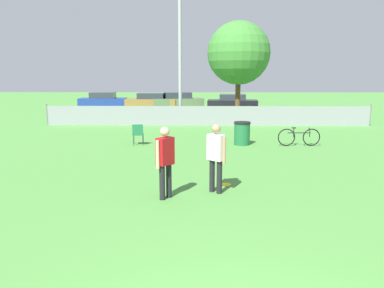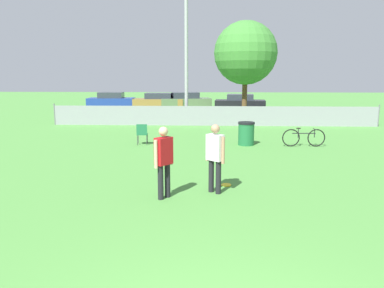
{
  "view_description": "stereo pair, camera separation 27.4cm",
  "coord_description": "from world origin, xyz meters",
  "views": [
    {
      "loc": [
        -0.5,
        -2.91,
        2.8
      ],
      "look_at": [
        -0.67,
        6.56,
        1.05
      ],
      "focal_mm": 35.0,
      "sensor_mm": 36.0,
      "label": 1
    },
    {
      "loc": [
        -0.23,
        -2.9,
        2.8
      ],
      "look_at": [
        -0.67,
        6.56,
        1.05
      ],
      "focal_mm": 35.0,
      "sensor_mm": 36.0,
      "label": 2
    }
  ],
  "objects": [
    {
      "name": "player_receiver_white",
      "position": [
        -0.08,
        5.79,
        0.96
      ],
      "size": [
        0.45,
        0.42,
        1.66
      ],
      "rotation": [
        0.0,
        0.0,
        -0.69
      ],
      "color": "black",
      "rests_on": "ground_plane"
    },
    {
      "name": "parked_car_blue",
      "position": [
        -8.69,
        29.08,
        0.68
      ],
      "size": [
        3.99,
        2.0,
        1.37
      ],
      "rotation": [
        0.0,
        0.0,
        0.05
      ],
      "color": "black",
      "rests_on": "ground_plane"
    },
    {
      "name": "bicycle_sideline",
      "position": [
        3.52,
        11.91,
        0.36
      ],
      "size": [
        1.7,
        0.44,
        0.75
      ],
      "rotation": [
        0.0,
        0.0,
        0.03
      ],
      "color": "black",
      "rests_on": "ground_plane"
    },
    {
      "name": "folding_chair_sideline",
      "position": [
        -2.96,
        12.03,
        0.49
      ],
      "size": [
        0.46,
        0.47,
        0.85
      ],
      "rotation": [
        0.0,
        0.0,
        3.23
      ],
      "color": "#333338",
      "rests_on": "ground_plane"
    },
    {
      "name": "trash_bin",
      "position": [
        1.27,
        12.14,
        0.47
      ],
      "size": [
        0.67,
        0.67,
        0.94
      ],
      "color": "#1E6638",
      "rests_on": "ground_plane"
    },
    {
      "name": "frisbee_disc",
      "position": [
        0.22,
        6.41,
        0.01
      ],
      "size": [
        0.26,
        0.26,
        0.03
      ],
      "color": "yellow",
      "rests_on": "ground_plane"
    },
    {
      "name": "parked_car_olive",
      "position": [
        -2.28,
        29.11,
        0.67
      ],
      "size": [
        4.51,
        2.57,
        1.37
      ],
      "rotation": [
        0.0,
        0.0,
        0.21
      ],
      "color": "black",
      "rests_on": "ground_plane"
    },
    {
      "name": "player_thrower_red",
      "position": [
        -1.25,
        5.33,
        0.96
      ],
      "size": [
        0.42,
        0.46,
        1.66
      ],
      "rotation": [
        0.0,
        0.0,
        0.9
      ],
      "color": "black",
      "rests_on": "ground_plane"
    },
    {
      "name": "fence_backline",
      "position": [
        0.0,
        18.0,
        0.55
      ],
      "size": [
        18.19,
        0.07,
        1.21
      ],
      "color": "gray",
      "rests_on": "ground_plane"
    },
    {
      "name": "parked_car_tan",
      "position": [
        -4.56,
        28.99,
        0.64
      ],
      "size": [
        4.24,
        1.82,
        1.31
      ],
      "rotation": [
        0.0,
        0.0,
        0.01
      ],
      "color": "black",
      "rests_on": "ground_plane"
    },
    {
      "name": "light_pole",
      "position": [
        -1.56,
        18.84,
        4.89
      ],
      "size": [
        0.9,
        0.36,
        8.27
      ],
      "color": "#9E9EA3",
      "rests_on": "ground_plane"
    },
    {
      "name": "tree_near_pole",
      "position": [
        1.99,
        21.11,
        4.15
      ],
      "size": [
        3.93,
        3.93,
        6.12
      ],
      "color": "brown",
      "rests_on": "ground_plane"
    },
    {
      "name": "parked_car_dark",
      "position": [
        2.24,
        27.39,
        0.64
      ],
      "size": [
        4.11,
        2.17,
        1.3
      ],
      "rotation": [
        0.0,
        0.0,
        -0.08
      ],
      "color": "black",
      "rests_on": "ground_plane"
    }
  ]
}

